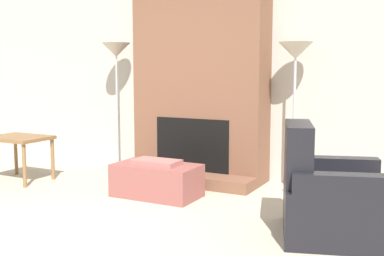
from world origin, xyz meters
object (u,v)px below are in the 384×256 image
side_table (19,143)px  floor_lamp_left (116,57)px  ottoman (157,180)px  armchair (328,201)px  floor_lamp_right (295,59)px

side_table → floor_lamp_left: 1.61m
side_table → floor_lamp_left: (0.69, 1.03, 1.03)m
ottoman → side_table: size_ratio=1.27×
armchair → floor_lamp_left: (-3.02, 1.31, 1.20)m
armchair → floor_lamp_right: (-0.66, 1.31, 1.16)m
ottoman → armchair: 1.90m
side_table → floor_lamp_right: size_ratio=0.43×
ottoman → armchair: (1.86, -0.40, 0.11)m
armchair → floor_lamp_right: size_ratio=0.65×
side_table → armchair: bearing=-4.2°
armchair → ottoman: bearing=60.3°
ottoman → floor_lamp_right: bearing=37.0°
armchair → floor_lamp_left: 3.50m
side_table → floor_lamp_right: floor_lamp_right is taller
ottoman → armchair: size_ratio=0.84×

